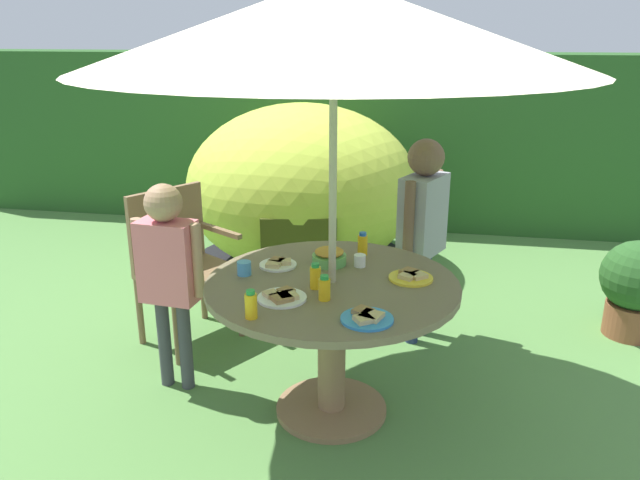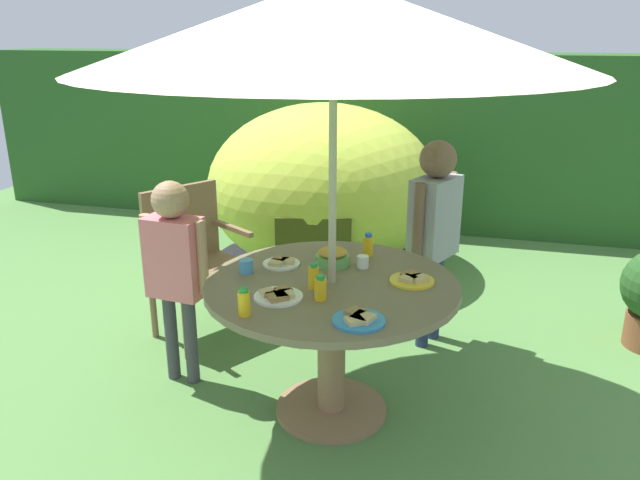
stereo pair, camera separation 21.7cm
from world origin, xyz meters
name	(u,v)px [view 2 (the right image)]	position (x,y,z in m)	size (l,w,h in m)	color
ground_plane	(331,413)	(0.00, 0.00, -0.01)	(10.00, 10.00, 0.02)	#548442
hedge_backdrop	(417,140)	(0.00, 3.46, 0.82)	(9.00, 0.70, 1.65)	#285623
garden_table	(332,314)	(0.00, 0.00, 0.54)	(1.21, 1.21, 0.71)	#93704C
patio_umbrella	(334,25)	(0.00, 0.00, 1.87)	(2.20, 2.20, 2.06)	#B7AD8C
wooden_chair	(192,252)	(-1.06, 0.66, 0.54)	(0.63, 0.67, 0.94)	brown
dome_tent	(323,187)	(-0.58, 2.05, 0.65)	(2.18, 2.18, 1.32)	#B2C63F
child_in_grey_shirt	(435,218)	(0.40, 0.89, 0.81)	(0.30, 0.40, 1.26)	navy
child_in_pink_shirt	(175,258)	(-0.87, 0.09, 0.72)	(0.39, 0.19, 1.13)	#3F3F47
snack_bowl	(333,257)	(-0.05, 0.23, 0.76)	(0.17, 0.17, 0.09)	#66B259
plate_near_left	(412,279)	(0.37, 0.10, 0.73)	(0.21, 0.21, 0.03)	yellow
plate_far_left	(281,263)	(-0.30, 0.15, 0.73)	(0.19, 0.19, 0.03)	white
plate_near_right	(359,319)	(0.21, -0.38, 0.73)	(0.22, 0.22, 0.03)	#338CD8
plate_center_front	(279,296)	(-0.19, -0.24, 0.73)	(0.22, 0.22, 0.03)	white
juice_bottle_far_right	(244,303)	(-0.27, -0.45, 0.77)	(0.05, 0.05, 0.12)	yellow
juice_bottle_center_back	(368,245)	(0.10, 0.40, 0.77)	(0.05, 0.05, 0.12)	yellow
juice_bottle_mid_left	(320,289)	(0.00, -0.21, 0.77)	(0.05, 0.05, 0.12)	yellow
juice_bottle_mid_right	(314,277)	(-0.06, -0.09, 0.77)	(0.05, 0.05, 0.12)	yellow
cup_near	(246,266)	(-0.44, 0.01, 0.75)	(0.07, 0.07, 0.07)	#4C99D8
cup_far	(363,262)	(0.10, 0.22, 0.75)	(0.06, 0.06, 0.06)	white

